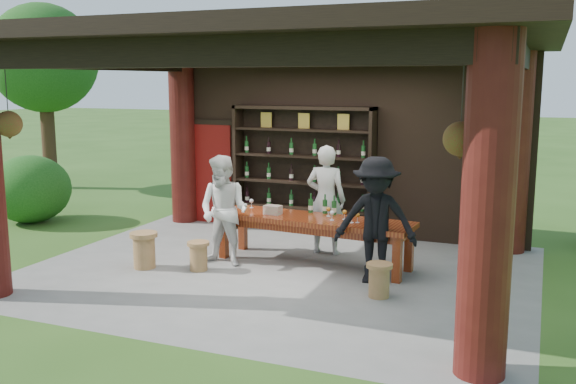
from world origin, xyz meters
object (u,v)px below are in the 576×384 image
at_px(tasting_table, 313,225).
at_px(guest_man, 376,220).
at_px(napkin_basket, 273,210).
at_px(host, 326,200).
at_px(stool_far_left, 144,249).
at_px(guest_woman, 224,211).
at_px(stool_near_right, 379,279).
at_px(wine_shelf, 303,170).
at_px(stool_near_left, 199,255).

bearing_deg(tasting_table, guest_man, -24.68).
relative_size(tasting_table, napkin_basket, 12.25).
bearing_deg(host, stool_far_left, 34.26).
relative_size(host, guest_woman, 1.05).
bearing_deg(napkin_basket, host, 47.97).
distance_m(stool_near_right, stool_far_left, 3.66).
relative_size(wine_shelf, guest_woman, 1.58).
bearing_deg(stool_near_left, host, 48.33).
height_order(host, guest_woman, host).
relative_size(stool_near_right, host, 0.25).
relative_size(wine_shelf, stool_near_right, 5.89).
xyz_separation_m(stool_near_left, stool_near_right, (2.83, -0.16, 0.01)).
bearing_deg(guest_woman, stool_near_left, -114.94).
height_order(stool_far_left, napkin_basket, napkin_basket).
relative_size(host, guest_man, 1.00).
bearing_deg(wine_shelf, stool_near_right, -53.55).
distance_m(stool_near_right, guest_woman, 2.74).
xyz_separation_m(wine_shelf, tasting_table, (0.88, -1.88, -0.56)).
height_order(stool_near_left, guest_man, guest_man).
bearing_deg(stool_near_left, stool_near_right, -3.33).
height_order(stool_far_left, guest_man, guest_man).
bearing_deg(stool_far_left, stool_near_left, 13.18).
distance_m(stool_near_left, stool_far_left, 0.86).
xyz_separation_m(stool_near_left, guest_woman, (0.22, 0.42, 0.62)).
bearing_deg(stool_near_left, napkin_basket, 48.61).
bearing_deg(napkin_basket, tasting_table, 1.83).
relative_size(stool_far_left, napkin_basket, 2.13).
xyz_separation_m(stool_near_left, napkin_basket, (0.82, 0.93, 0.59)).
distance_m(tasting_table, stool_far_left, 2.62).
relative_size(tasting_table, stool_near_left, 7.18).
relative_size(wine_shelf, stool_far_left, 4.87).
relative_size(tasting_table, guest_man, 1.77).
bearing_deg(stool_far_left, stool_near_right, 0.49).
relative_size(stool_near_right, guest_woman, 0.27).
bearing_deg(guest_man, stool_far_left, -176.52).
relative_size(tasting_table, host, 1.77).
xyz_separation_m(stool_near_right, stool_far_left, (-3.66, -0.03, 0.05)).
distance_m(stool_far_left, guest_woman, 1.35).
height_order(wine_shelf, stool_near_right, wine_shelf).
xyz_separation_m(stool_far_left, napkin_basket, (1.66, 1.13, 0.53)).
bearing_deg(stool_far_left, tasting_table, 26.31).
xyz_separation_m(stool_near_right, napkin_basket, (-2.00, 1.10, 0.58)).
xyz_separation_m(wine_shelf, stool_far_left, (-1.44, -3.04, -0.90)).
bearing_deg(napkin_basket, wine_shelf, 96.46).
bearing_deg(guest_woman, napkin_basket, 43.41).
height_order(wine_shelf, guest_man, wine_shelf).
bearing_deg(guest_man, stool_near_left, -177.39).
xyz_separation_m(stool_near_left, stool_far_left, (-0.84, -0.20, 0.06)).
relative_size(guest_woman, napkin_basket, 6.58).
bearing_deg(stool_near_left, stool_far_left, -166.82).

